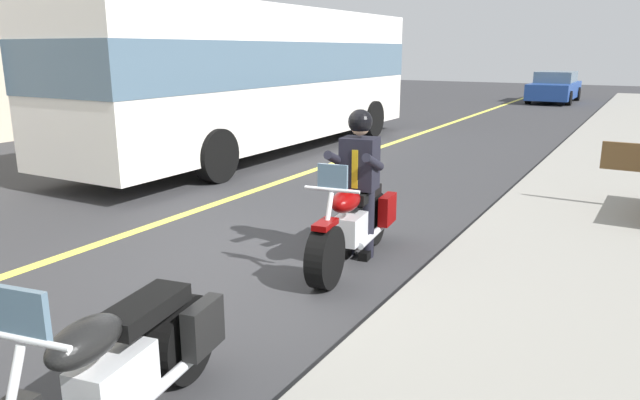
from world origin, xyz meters
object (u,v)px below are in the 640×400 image
object	(u,v)px
motorcycle_main	(353,224)
rider_main	(359,171)
motorcycle_parked	(119,371)
bus_near	(262,72)
car_silver	(555,87)

from	to	relation	value
motorcycle_main	rider_main	world-z (taller)	rider_main
motorcycle_parked	bus_near	distance (m)	10.86
bus_near	rider_main	bearing A→B (deg)	43.42
motorcycle_main	rider_main	xyz separation A→B (m)	(-0.19, -0.03, 0.58)
motorcycle_main	rider_main	size ratio (longest dim) A/B	1.27
motorcycle_parked	bus_near	world-z (taller)	bus_near
motorcycle_main	car_silver	bearing A→B (deg)	-176.60
car_silver	rider_main	bearing A→B (deg)	3.36
motorcycle_parked	bus_near	size ratio (longest dim) A/B	0.20
motorcycle_main	rider_main	bearing A→B (deg)	-172.00
motorcycle_main	bus_near	world-z (taller)	bus_near
rider_main	bus_near	xyz separation A→B (m)	(-5.53, -5.24, 0.84)
rider_main	car_silver	world-z (taller)	rider_main
motorcycle_parked	car_silver	xyz separation A→B (m)	(-27.28, -1.57, 0.24)
motorcycle_parked	car_silver	distance (m)	27.32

